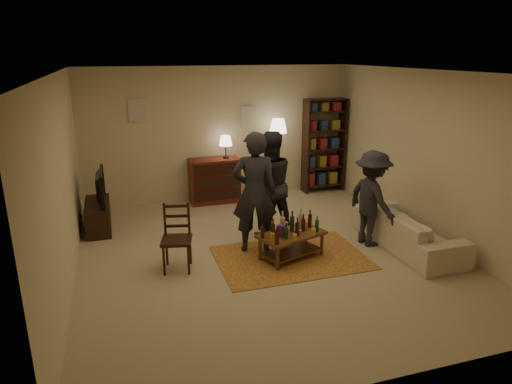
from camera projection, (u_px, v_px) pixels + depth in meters
name	position (u px, v px, depth m)	size (l,w,h in m)	color
floor	(266.00, 254.00, 6.98)	(6.00, 6.00, 0.00)	#C6B793
room_shell	(187.00, 112.00, 8.98)	(6.00, 6.00, 6.00)	beige
rug	(291.00, 258.00, 6.84)	(2.20, 1.50, 0.01)	maroon
coffee_table	(291.00, 235.00, 6.73)	(1.10, 0.82, 0.74)	brown
dining_chair	(177.00, 235.00, 6.40)	(0.50, 0.50, 0.96)	black
tv_stand	(98.00, 209.00, 7.81)	(0.40, 1.00, 1.06)	black
dresser	(215.00, 179.00, 9.26)	(1.00, 0.50, 1.36)	maroon
bookshelf	(324.00, 145.00, 9.85)	(0.90, 0.34, 2.02)	black
floor_lamp	(278.00, 131.00, 9.31)	(0.36, 0.36, 1.65)	black
sofa	(407.00, 229.00, 7.16)	(2.08, 0.81, 0.61)	beige
person_left	(254.00, 193.00, 6.85)	(0.68, 0.45, 1.87)	#212228
person_right	(269.00, 184.00, 7.45)	(0.86, 0.67, 1.77)	#25252C
person_by_sofa	(372.00, 199.00, 7.13)	(0.98, 0.57, 1.52)	#25262C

